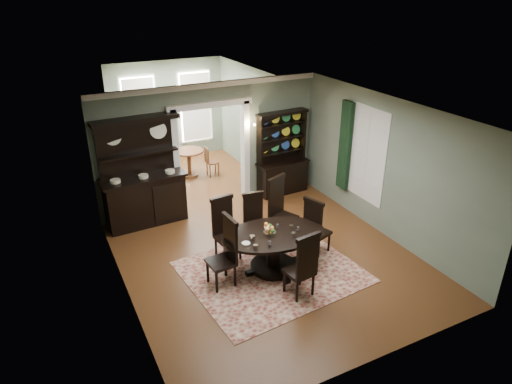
{
  "coord_description": "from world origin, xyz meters",
  "views": [
    {
      "loc": [
        -3.7,
        -6.72,
        5.08
      ],
      "look_at": [
        -0.0,
        0.6,
        1.26
      ],
      "focal_mm": 32.0,
      "sensor_mm": 36.0,
      "label": 1
    }
  ],
  "objects_px": {
    "welsh_dresser": "(282,164)",
    "parlor_table": "(189,159)",
    "sideboard": "(144,188)",
    "dining_table": "(274,244)"
  },
  "relations": [
    {
      "from": "dining_table",
      "to": "sideboard",
      "type": "relative_size",
      "value": 0.88
    },
    {
      "from": "sideboard",
      "to": "welsh_dresser",
      "type": "height_order",
      "value": "sideboard"
    },
    {
      "from": "welsh_dresser",
      "to": "parlor_table",
      "type": "bearing_deg",
      "value": 127.35
    },
    {
      "from": "dining_table",
      "to": "sideboard",
      "type": "distance_m",
      "value": 3.44
    },
    {
      "from": "welsh_dresser",
      "to": "parlor_table",
      "type": "height_order",
      "value": "welsh_dresser"
    },
    {
      "from": "dining_table",
      "to": "welsh_dresser",
      "type": "relative_size",
      "value": 1.0
    },
    {
      "from": "dining_table",
      "to": "welsh_dresser",
      "type": "height_order",
      "value": "welsh_dresser"
    },
    {
      "from": "dining_table",
      "to": "sideboard",
      "type": "height_order",
      "value": "sideboard"
    },
    {
      "from": "welsh_dresser",
      "to": "parlor_table",
      "type": "distance_m",
      "value": 2.78
    },
    {
      "from": "sideboard",
      "to": "welsh_dresser",
      "type": "distance_m",
      "value": 3.6
    }
  ]
}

